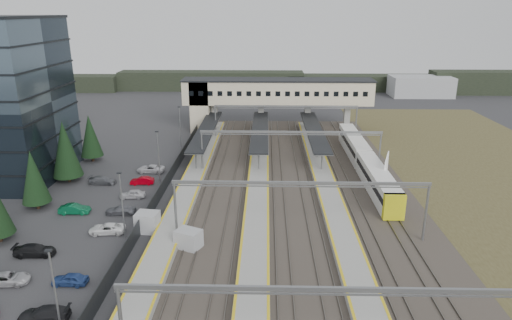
{
  "coord_description": "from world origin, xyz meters",
  "views": [
    {
      "loc": [
        8.17,
        -54.74,
        25.01
      ],
      "look_at": [
        6.68,
        9.08,
        4.0
      ],
      "focal_mm": 32.0,
      "sensor_mm": 36.0,
      "label": 1
    }
  ],
  "objects_px": {
    "relay_cabin_near": "(189,240)",
    "footbridge": "(264,94)",
    "relay_cabin_far": "(148,222)",
    "train": "(365,161)",
    "billboard": "(386,167)"
  },
  "relations": [
    {
      "from": "billboard",
      "to": "relay_cabin_near",
      "type": "bearing_deg",
      "value": -143.97
    },
    {
      "from": "billboard",
      "to": "relay_cabin_far",
      "type": "bearing_deg",
      "value": -154.83
    },
    {
      "from": "train",
      "to": "billboard",
      "type": "relative_size",
      "value": 6.76
    },
    {
      "from": "footbridge",
      "to": "billboard",
      "type": "relative_size",
      "value": 7.38
    },
    {
      "from": "relay_cabin_far",
      "to": "billboard",
      "type": "height_order",
      "value": "billboard"
    },
    {
      "from": "train",
      "to": "relay_cabin_near",
      "type": "bearing_deg",
      "value": -133.75
    },
    {
      "from": "relay_cabin_near",
      "to": "relay_cabin_far",
      "type": "distance_m",
      "value": 6.9
    },
    {
      "from": "relay_cabin_far",
      "to": "train",
      "type": "relative_size",
      "value": 0.08
    },
    {
      "from": "footbridge",
      "to": "train",
      "type": "xyz_separation_m",
      "value": [
        16.3,
        -26.88,
        -6.02
      ]
    },
    {
      "from": "relay_cabin_near",
      "to": "footbridge",
      "type": "distance_m",
      "value": 53.27
    },
    {
      "from": "footbridge",
      "to": "billboard",
      "type": "bearing_deg",
      "value": -61.52
    },
    {
      "from": "train",
      "to": "billboard",
      "type": "distance_m",
      "value": 6.78
    },
    {
      "from": "train",
      "to": "footbridge",
      "type": "bearing_deg",
      "value": 121.23
    },
    {
      "from": "train",
      "to": "billboard",
      "type": "height_order",
      "value": "billboard"
    },
    {
      "from": "relay_cabin_near",
      "to": "billboard",
      "type": "xyz_separation_m",
      "value": [
        26.03,
        18.94,
        2.1
      ]
    }
  ]
}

